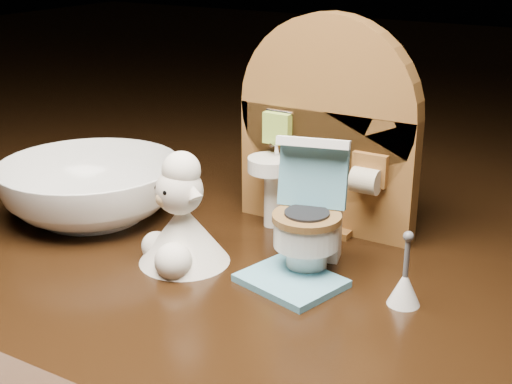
# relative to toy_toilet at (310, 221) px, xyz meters

# --- Properties ---
(backdrop_panel) EXTENTS (0.13, 0.05, 0.15)m
(backdrop_panel) POSITION_rel_toy_toilet_xyz_m (-0.02, 0.06, 0.04)
(backdrop_panel) COLOR brown
(backdrop_panel) RESTS_ON ground
(toy_toilet) EXTENTS (0.05, 0.06, 0.08)m
(toy_toilet) POSITION_rel_toy_toilet_xyz_m (0.00, 0.00, 0.00)
(toy_toilet) COLOR white
(toy_toilet) RESTS_ON ground
(bath_mat) EXTENTS (0.07, 0.06, 0.00)m
(bath_mat) POSITION_rel_toy_toilet_xyz_m (0.00, -0.03, -0.03)
(bath_mat) COLOR #5B9EB7
(bath_mat) RESTS_ON ground
(toilet_brush) EXTENTS (0.02, 0.02, 0.05)m
(toilet_brush) POSITION_rel_toy_toilet_xyz_m (0.07, -0.02, -0.02)
(toilet_brush) COLOR white
(toilet_brush) RESTS_ON ground
(plush_lamb) EXTENTS (0.06, 0.06, 0.08)m
(plush_lamb) POSITION_rel_toy_toilet_xyz_m (-0.07, -0.04, -0.00)
(plush_lamb) COLOR white
(plush_lamb) RESTS_ON ground
(ceramic_bowl) EXTENTS (0.16, 0.16, 0.04)m
(ceramic_bowl) POSITION_rel_toy_toilet_xyz_m (-0.18, -0.01, -0.01)
(ceramic_bowl) COLOR white
(ceramic_bowl) RESTS_ON ground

